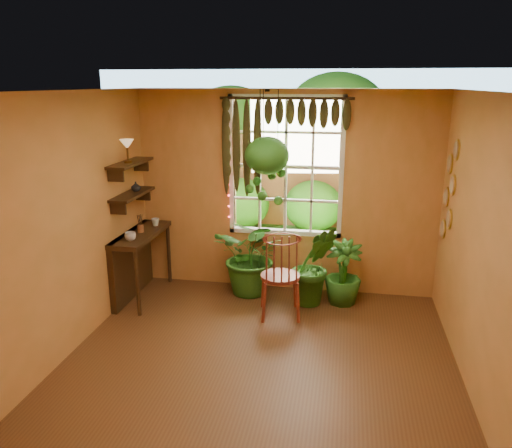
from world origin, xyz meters
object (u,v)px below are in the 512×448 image
at_px(windsor_chair, 280,287).
at_px(potted_plant_left, 253,256).
at_px(potted_plant_mid, 314,265).
at_px(hanging_basket, 267,159).
at_px(counter_ledge, 135,257).

height_order(windsor_chair, potted_plant_left, windsor_chair).
distance_m(potted_plant_mid, hanging_basket, 1.47).
height_order(potted_plant_left, hanging_basket, hanging_basket).
xyz_separation_m(potted_plant_left, potted_plant_mid, (0.83, -0.19, -0.01)).
bearing_deg(potted_plant_left, windsor_chair, -53.54).
bearing_deg(windsor_chair, potted_plant_left, 115.09).
distance_m(potted_plant_left, potted_plant_mid, 0.85).
relative_size(windsor_chair, potted_plant_mid, 1.23).
xyz_separation_m(counter_ledge, windsor_chair, (1.98, -0.25, -0.18)).
relative_size(counter_ledge, hanging_basket, 0.84).
relative_size(counter_ledge, potted_plant_left, 1.11).
bearing_deg(windsor_chair, potted_plant_mid, 37.36).
bearing_deg(counter_ledge, windsor_chair, -7.14).
height_order(counter_ledge, potted_plant_mid, potted_plant_mid).
bearing_deg(counter_ledge, potted_plant_left, 13.51).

